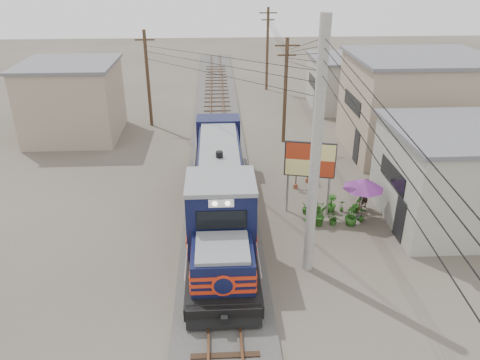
{
  "coord_description": "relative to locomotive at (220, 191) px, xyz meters",
  "views": [
    {
      "loc": [
        -0.12,
        -16.16,
        11.62
      ],
      "look_at": [
        0.93,
        3.43,
        2.2
      ],
      "focal_mm": 35.0,
      "sensor_mm": 36.0,
      "label": 1
    }
  ],
  "objects": [
    {
      "name": "shophouse_left",
      "position": [
        -10.0,
        12.53,
        0.97
      ],
      "size": [
        6.3,
        6.3,
        5.2
      ],
      "color": "gray",
      "rests_on": "ground"
    },
    {
      "name": "wooden_pole_left",
      "position": [
        -5.0,
        14.53,
        2.04
      ],
      "size": [
        1.6,
        0.24,
        7.0
      ],
      "color": "#4C3826",
      "rests_on": "ground"
    },
    {
      "name": "ballast",
      "position": [
        0.0,
        6.53,
        -1.56
      ],
      "size": [
        3.6,
        70.0,
        0.16
      ],
      "primitive_type": "cube",
      "color": "#595651",
      "rests_on": "ground"
    },
    {
      "name": "locomotive",
      "position": [
        0.0,
        0.0,
        0.0
      ],
      "size": [
        2.75,
        14.98,
        3.71
      ],
      "color": "black",
      "rests_on": "ground"
    },
    {
      "name": "market_umbrella",
      "position": [
        6.78,
        -0.17,
        0.26
      ],
      "size": [
        1.99,
        1.99,
        2.17
      ],
      "rotation": [
        0.0,
        0.0,
        -0.01
      ],
      "color": "black",
      "rests_on": "ground"
    },
    {
      "name": "shophouse_front",
      "position": [
        11.5,
        -0.47,
        0.72
      ],
      "size": [
        7.35,
        6.3,
        4.7
      ],
      "color": "gray",
      "rests_on": "ground"
    },
    {
      "name": "shophouse_mid",
      "position": [
        12.5,
        8.53,
        1.47
      ],
      "size": [
        8.4,
        7.35,
        6.2
      ],
      "color": "gray",
      "rests_on": "ground"
    },
    {
      "name": "vendor",
      "position": [
        7.25,
        0.89,
        -0.82
      ],
      "size": [
        0.72,
        0.68,
        1.65
      ],
      "primitive_type": "imported",
      "rotation": [
        0.0,
        0.0,
        3.78
      ],
      "color": "black",
      "rests_on": "ground"
    },
    {
      "name": "ground",
      "position": [
        0.0,
        -3.47,
        -1.64
      ],
      "size": [
        120.0,
        120.0,
        0.0
      ],
      "primitive_type": "plane",
      "color": "#473F35",
      "rests_on": "ground"
    },
    {
      "name": "power_lines",
      "position": [
        -0.14,
        5.03,
        5.92
      ],
      "size": [
        9.65,
        19.0,
        3.3
      ],
      "color": "black",
      "rests_on": "ground"
    },
    {
      "name": "wooden_pole_far",
      "position": [
        4.8,
        24.53,
        2.29
      ],
      "size": [
        1.6,
        0.24,
        7.5
      ],
      "color": "#4C3826",
      "rests_on": "ground"
    },
    {
      "name": "wooden_pole_mid",
      "position": [
        4.5,
        10.53,
        2.04
      ],
      "size": [
        1.6,
        0.24,
        7.0
      ],
      "color": "#4C3826",
      "rests_on": "ground"
    },
    {
      "name": "utility_pole_main",
      "position": [
        3.5,
        -3.97,
        3.36
      ],
      "size": [
        0.4,
        0.4,
        10.0
      ],
      "color": "#9E9B93",
      "rests_on": "ground"
    },
    {
      "name": "shophouse_back",
      "position": [
        11.0,
        18.53,
        0.47
      ],
      "size": [
        6.3,
        6.3,
        4.2
      ],
      "color": "gray",
      "rests_on": "ground"
    },
    {
      "name": "plant_nursery",
      "position": [
        5.41,
        -0.16,
        -1.18
      ],
      "size": [
        3.26,
        2.06,
        1.12
      ],
      "color": "#225217",
      "rests_on": "ground"
    },
    {
      "name": "track",
      "position": [
        0.0,
        6.53,
        -1.38
      ],
      "size": [
        1.15,
        70.0,
        0.12
      ],
      "color": "#51331E",
      "rests_on": "ground"
    },
    {
      "name": "billboard",
      "position": [
        4.31,
        0.6,
        1.14
      ],
      "size": [
        2.4,
        0.68,
        3.76
      ],
      "rotation": [
        0.0,
        0.0,
        -0.23
      ],
      "color": "#99999E",
      "rests_on": "ground"
    }
  ]
}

